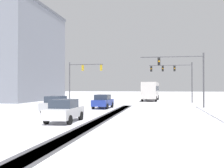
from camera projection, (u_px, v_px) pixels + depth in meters
wheel_track_left_lane at (104, 119)px, 20.55m from camera, size 1.08×30.24×0.01m
wheel_track_right_lane at (101, 119)px, 20.60m from camera, size 1.10×30.24×0.01m
traffic_signal_far_left at (81, 74)px, 41.56m from camera, size 5.55×0.38×6.50m
traffic_signal_near_right at (185, 70)px, 30.73m from camera, size 7.40×0.50×6.50m
traffic_signal_far_right at (174, 73)px, 42.74m from camera, size 6.96×0.45×6.50m
car_blue_lead at (103, 101)px, 30.77m from camera, size 1.96×4.16×1.62m
car_silver_second at (56, 104)px, 25.34m from camera, size 1.87×4.12×1.62m
car_white_third at (64, 111)px, 18.56m from camera, size 1.88×4.12×1.62m
bus_oncoming at (151, 90)px, 48.97m from camera, size 2.93×11.07×3.38m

